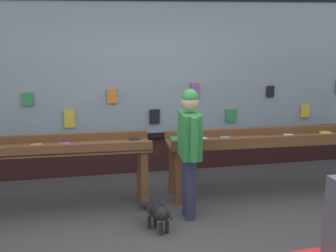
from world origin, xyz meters
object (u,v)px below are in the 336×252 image
(display_table_right, at_px, (267,144))
(small_dog, at_px, (156,211))
(person_browsing, at_px, (190,145))
(display_table_left, at_px, (39,154))

(display_table_right, distance_m, small_dog, 1.96)
(display_table_right, distance_m, person_browsing, 1.39)
(display_table_left, bearing_deg, person_browsing, -17.89)
(display_table_right, xyz_separation_m, person_browsing, (-1.24, -0.57, 0.21))
(display_table_left, height_order, small_dog, display_table_left)
(display_table_right, height_order, small_dog, display_table_right)
(display_table_left, height_order, display_table_right, display_table_left)
(display_table_right, relative_size, person_browsing, 1.76)
(display_table_left, distance_m, person_browsing, 1.87)
(person_browsing, distance_m, small_dog, 0.87)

